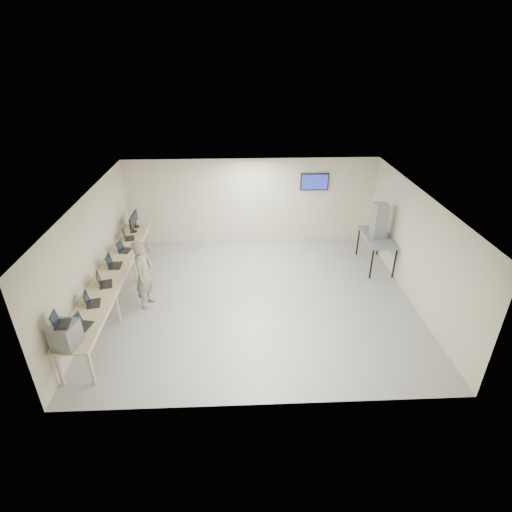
{
  "coord_description": "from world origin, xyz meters",
  "views": [
    {
      "loc": [
        -0.4,
        -8.72,
        5.88
      ],
      "look_at": [
        0.0,
        0.2,
        1.15
      ],
      "focal_mm": 28.0,
      "sensor_mm": 36.0,
      "label": 1
    }
  ],
  "objects_px": {
    "workbench": "(113,274)",
    "equipment_box": "(66,335)",
    "side_table": "(377,239)",
    "soldier": "(144,274)"
  },
  "relations": [
    {
      "from": "equipment_box",
      "to": "workbench",
      "type": "bearing_deg",
      "value": 100.8
    },
    {
      "from": "equipment_box",
      "to": "soldier",
      "type": "height_order",
      "value": "soldier"
    },
    {
      "from": "workbench",
      "to": "equipment_box",
      "type": "distance_m",
      "value": 2.77
    },
    {
      "from": "workbench",
      "to": "equipment_box",
      "type": "bearing_deg",
      "value": -91.31
    },
    {
      "from": "side_table",
      "to": "soldier",
      "type": "bearing_deg",
      "value": -164.59
    },
    {
      "from": "soldier",
      "to": "side_table",
      "type": "xyz_separation_m",
      "value": [
        6.37,
        1.76,
        0.0
      ]
    },
    {
      "from": "workbench",
      "to": "soldier",
      "type": "bearing_deg",
      "value": -10.89
    },
    {
      "from": "equipment_box",
      "to": "soldier",
      "type": "distance_m",
      "value": 2.75
    },
    {
      "from": "workbench",
      "to": "soldier",
      "type": "height_order",
      "value": "soldier"
    },
    {
      "from": "equipment_box",
      "to": "side_table",
      "type": "relative_size",
      "value": 0.3
    }
  ]
}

